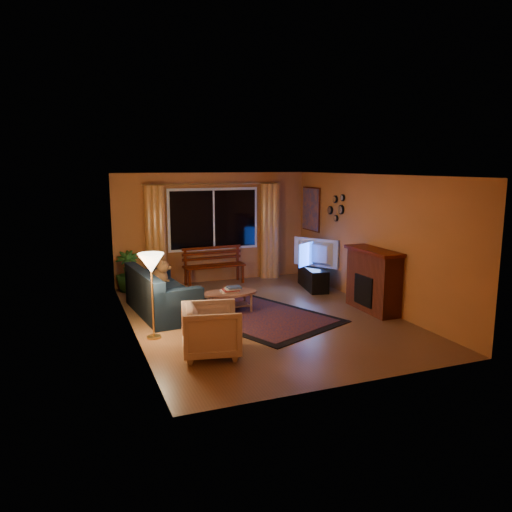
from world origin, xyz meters
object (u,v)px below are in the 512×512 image
object	(u,v)px
bench	(214,275)
sofa	(162,292)
armchair	(211,328)
floor_lamp	(152,297)
coffee_table	(229,302)
tv_console	(313,278)

from	to	relation	value
bench	sofa	xyz separation A→B (m)	(-1.54, -1.85, 0.20)
sofa	armchair	distance (m)	2.30
bench	floor_lamp	size ratio (longest dim) A/B	1.05
bench	coffee_table	world-z (taller)	bench
bench	tv_console	xyz separation A→B (m)	(1.89, -1.19, 0.03)
floor_lamp	armchair	bearing A→B (deg)	-57.61
armchair	tv_console	distance (m)	4.33
armchair	tv_console	size ratio (longest dim) A/B	0.71
sofa	tv_console	size ratio (longest dim) A/B	1.76
tv_console	coffee_table	bearing A→B (deg)	-144.53
armchair	floor_lamp	world-z (taller)	floor_lamp
sofa	armchair	bearing A→B (deg)	-89.61
armchair	tv_console	bearing A→B (deg)	-35.70
armchair	floor_lamp	size ratio (longest dim) A/B	0.61
bench	coffee_table	bearing A→B (deg)	-101.32
floor_lamp	tv_console	size ratio (longest dim) A/B	1.17
bench	armchair	size ratio (longest dim) A/B	1.72
bench	coffee_table	xyz separation A→B (m)	(-0.37, -2.21, -0.02)
sofa	coffee_table	bearing A→B (deg)	-23.59
floor_lamp	coffee_table	xyz separation A→B (m)	(1.55, 0.90, -0.48)
armchair	floor_lamp	xyz separation A→B (m)	(-0.64, 1.02, 0.26)
bench	armchair	distance (m)	4.33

